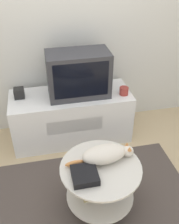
{
  "coord_description": "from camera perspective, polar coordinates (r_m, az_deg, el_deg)",
  "views": [
    {
      "loc": [
        -0.34,
        -1.52,
        2.09
      ],
      "look_at": [
        0.1,
        0.51,
        0.68
      ],
      "focal_mm": 42.0,
      "sensor_mm": 36.0,
      "label": 1
    }
  ],
  "objects": [
    {
      "name": "ground_plane",
      "position": [
        2.6,
        0.3,
        -19.04
      ],
      "size": [
        12.0,
        12.0,
        0.0
      ],
      "primitive_type": "plane",
      "color": "tan"
    },
    {
      "name": "wall_back",
      "position": [
        3.01,
        -5.49,
        18.92
      ],
      "size": [
        8.0,
        0.05,
        2.6
      ],
      "color": "silver",
      "rests_on": "ground_plane"
    },
    {
      "name": "rug",
      "position": [
        2.6,
        0.3,
        -18.9
      ],
      "size": [
        1.94,
        1.26,
        0.02
      ],
      "color": "#4C423D",
      "rests_on": "ground_plane"
    },
    {
      "name": "tv_stand",
      "position": [
        3.11,
        -3.94,
        -0.96
      ],
      "size": [
        1.37,
        0.54,
        0.59
      ],
      "color": "white",
      "rests_on": "ground_plane"
    },
    {
      "name": "tv",
      "position": [
        2.84,
        -2.44,
        8.22
      ],
      "size": [
        0.66,
        0.36,
        0.49
      ],
      "color": "#333338",
      "rests_on": "tv_stand"
    },
    {
      "name": "speaker",
      "position": [
        2.97,
        -15.07,
        4.0
      ],
      "size": [
        0.11,
        0.11,
        0.11
      ],
      "color": "black",
      "rests_on": "tv_stand"
    },
    {
      "name": "mug",
      "position": [
        2.96,
        7.5,
        4.57
      ],
      "size": [
        0.1,
        0.1,
        0.09
      ],
      "color": "#99332D",
      "rests_on": "tv_stand"
    },
    {
      "name": "coffee_table",
      "position": [
        2.32,
        2.33,
        -14.91
      ],
      "size": [
        0.68,
        0.68,
        0.49
      ],
      "color": "#B2B2B7",
      "rests_on": "rug"
    },
    {
      "name": "dvd_box",
      "position": [
        2.09,
        -1.04,
        -13.57
      ],
      "size": [
        0.2,
        0.21,
        0.06
      ],
      "color": "black",
      "rests_on": "coffee_table"
    },
    {
      "name": "cat",
      "position": [
        2.2,
        3.48,
        -9.15
      ],
      "size": [
        0.6,
        0.22,
        0.14
      ],
      "rotation": [
        0.0,
        0.0,
        0.07
      ],
      "color": "silver",
      "rests_on": "coffee_table"
    }
  ]
}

